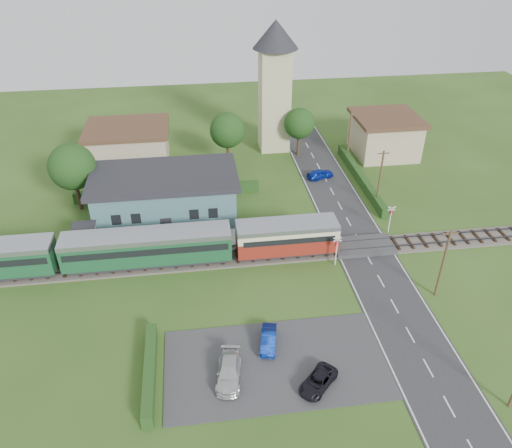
{
  "coord_description": "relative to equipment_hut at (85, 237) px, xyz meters",
  "views": [
    {
      "loc": [
        -6.58,
        -38.0,
        29.94
      ],
      "look_at": [
        -0.84,
        4.0,
        2.58
      ],
      "focal_mm": 35.0,
      "sensor_mm": 36.0,
      "label": 1
    }
  ],
  "objects": [
    {
      "name": "station_building",
      "position": [
        8.0,
        5.79,
        0.95
      ],
      "size": [
        16.0,
        9.0,
        5.3
      ],
      "color": "#476976",
      "rests_on": "ground"
    },
    {
      "name": "train",
      "position": [
        3.2,
        -3.2,
        0.43
      ],
      "size": [
        43.2,
        2.9,
        3.4
      ],
      "color": "#232328",
      "rests_on": "ground"
    },
    {
      "name": "streetlamp_west",
      "position": [
        -4.0,
        14.8,
        1.29
      ],
      "size": [
        0.3,
        0.3,
        5.15
      ],
      "color": "#3F3F47",
      "rests_on": "ground"
    },
    {
      "name": "church_tower",
      "position": [
        23.0,
        22.8,
        8.48
      ],
      "size": [
        6.0,
        6.0,
        17.6
      ],
      "color": "#C3BB8D",
      "rests_on": "ground"
    },
    {
      "name": "ground",
      "position": [
        18.0,
        -5.2,
        -1.75
      ],
      "size": [
        120.0,
        120.0,
        0.0
      ],
      "primitive_type": "plane",
      "color": "#2D4C19"
    },
    {
      "name": "crossing_signal_far",
      "position": [
        31.6,
        -0.81,
        0.39
      ],
      "size": [
        0.84,
        0.28,
        3.28
      ],
      "color": "silver",
      "rests_on": "ground"
    },
    {
      "name": "equipment_hut",
      "position": [
        0.0,
        0.0,
        0.0
      ],
      "size": [
        2.3,
        2.3,
        2.55
      ],
      "color": "#C3BB8D",
      "rests_on": "platform"
    },
    {
      "name": "car_park_dark",
      "position": [
        19.21,
        -19.7,
        -1.17
      ],
      "size": [
        3.66,
        3.69,
        0.99
      ],
      "primitive_type": "imported",
      "rotation": [
        0.0,
        0.0,
        -0.78
      ],
      "color": "black",
      "rests_on": "car_park"
    },
    {
      "name": "utility_pole_c",
      "position": [
        32.2,
        4.8,
        1.88
      ],
      "size": [
        1.4,
        0.22,
        7.0
      ],
      "color": "#473321",
      "rests_on": "ground"
    },
    {
      "name": "streetlamp_east",
      "position": [
        34.0,
        21.8,
        1.29
      ],
      "size": [
        0.3,
        0.3,
        5.15
      ],
      "color": "#3F3F47",
      "rests_on": "ground"
    },
    {
      "name": "pedestrian_near",
      "position": [
        13.0,
        -0.72,
        -0.34
      ],
      "size": [
        0.76,
        0.56,
        1.92
      ],
      "primitive_type": "imported",
      "rotation": [
        0.0,
        0.0,
        2.99
      ],
      "color": "gray",
      "rests_on": "platform"
    },
    {
      "name": "car_park_silver",
      "position": [
        12.84,
        -18.05,
        -1.04
      ],
      "size": [
        2.41,
        4.53,
        1.25
      ],
      "primitive_type": "imported",
      "rotation": [
        0.0,
        0.0,
        -0.16
      ],
      "color": "silver",
      "rests_on": "car_park"
    },
    {
      "name": "tree_a",
      "position": [
        -2.0,
        8.8,
        3.63
      ],
      "size": [
        5.2,
        5.2,
        8.0
      ],
      "color": "#332316",
      "rests_on": "ground"
    },
    {
      "name": "house_west",
      "position": [
        3.0,
        19.8,
        1.04
      ],
      "size": [
        10.8,
        8.8,
        5.5
      ],
      "color": "tan",
      "rests_on": "ground"
    },
    {
      "name": "utility_pole_b",
      "position": [
        32.2,
        -11.2,
        1.88
      ],
      "size": [
        1.4,
        0.22,
        7.0
      ],
      "color": "#473321",
      "rests_on": "ground"
    },
    {
      "name": "utility_pole_d",
      "position": [
        32.2,
        16.8,
        1.88
      ],
      "size": [
        1.4,
        0.22,
        7.0
      ],
      "color": "#473321",
      "rests_on": "ground"
    },
    {
      "name": "crossing_deck",
      "position": [
        28.0,
        -3.2,
        -1.52
      ],
      "size": [
        6.2,
        3.4,
        0.45
      ],
      "primitive_type": "cube",
      "color": "#333335",
      "rests_on": "ground"
    },
    {
      "name": "hedge_roadside",
      "position": [
        32.2,
        10.8,
        -1.15
      ],
      "size": [
        0.8,
        18.0,
        1.2
      ],
      "primitive_type": "cube",
      "color": "#193814",
      "rests_on": "ground"
    },
    {
      "name": "hedge_carpark",
      "position": [
        7.0,
        -17.2,
        -1.15
      ],
      "size": [
        0.8,
        9.0,
        1.2
      ],
      "primitive_type": "cube",
      "color": "#193814",
      "rests_on": "ground"
    },
    {
      "name": "platform",
      "position": [
        8.0,
        0.0,
        -1.52
      ],
      "size": [
        30.0,
        3.0,
        0.45
      ],
      "primitive_type": "cube",
      "color": "gray",
      "rests_on": "ground"
    },
    {
      "name": "hedge_station",
      "position": [
        8.0,
        10.3,
        -1.1
      ],
      "size": [
        22.0,
        0.8,
        1.3
      ],
      "primitive_type": "cube",
      "color": "#193814",
      "rests_on": "ground"
    },
    {
      "name": "car_park",
      "position": [
        16.5,
        -17.2,
        -1.71
      ],
      "size": [
        17.0,
        9.0,
        0.08
      ],
      "primitive_type": "cube",
      "color": "#333335",
      "rests_on": "ground"
    },
    {
      "name": "house_east",
      "position": [
        38.0,
        18.8,
        1.05
      ],
      "size": [
        8.8,
        8.8,
        5.5
      ],
      "color": "tan",
      "rests_on": "ground"
    },
    {
      "name": "crossing_signal_near",
      "position": [
        24.4,
        -5.61,
        0.39
      ],
      "size": [
        0.84,
        0.28,
        3.28
      ],
      "color": "silver",
      "rests_on": "ground"
    },
    {
      "name": "railway_track",
      "position": [
        18.0,
        -3.2,
        -1.64
      ],
      "size": [
        76.0,
        3.2,
        0.49
      ],
      "color": "#4C443D",
      "rests_on": "ground"
    },
    {
      "name": "tree_c",
      "position": [
        26.0,
        19.8,
        2.91
      ],
      "size": [
        4.2,
        4.2,
        6.78
      ],
      "color": "#332316",
      "rests_on": "ground"
    },
    {
      "name": "tree_b",
      "position": [
        16.0,
        17.8,
        3.27
      ],
      "size": [
        4.6,
        4.6,
        7.34
      ],
      "color": "#332316",
      "rests_on": "ground"
    },
    {
      "name": "pedestrian_far",
      "position": [
        1.21,
        -0.22,
        -0.39
      ],
      "size": [
        0.93,
        1.05,
        1.81
      ],
      "primitive_type": "imported",
      "rotation": [
        0.0,
        0.0,
        1.26
      ],
      "color": "gray",
      "rests_on": "platform"
    },
    {
      "name": "car_park_blue",
      "position": [
        16.27,
        -15.2,
        -1.11
      ],
      "size": [
        1.84,
        3.53,
        1.11
      ],
      "primitive_type": "imported",
      "rotation": [
        0.0,
        0.0,
        -0.21
      ],
      "color": "navy",
      "rests_on": "car_park"
    },
    {
      "name": "car_on_road",
      "position": [
        27.37,
        12.47,
        -1.11
      ],
      "size": [
        3.72,
        2.36,
        1.18
      ],
      "primitive_type": "imported",
      "rotation": [
        0.0,
        0.0,
        1.87
      ],
      "color": "#09239E",
      "rests_on": "road"
    },
    {
      "name": "road",
      "position": [
        28.0,
        -5.2,
        -1.72
      ],
      "size": [
        6.0,
        70.0,
        0.05
      ],
      "primitive_type": "cube",
      "color": "#28282B",
      "rests_on": "ground"
    }
  ]
}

